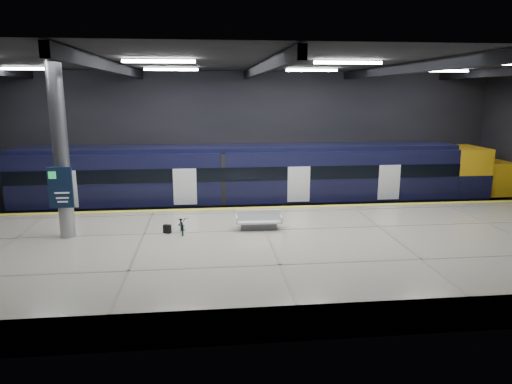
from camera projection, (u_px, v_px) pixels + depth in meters
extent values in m
plane|color=black|center=(262.00, 247.00, 20.46)|extent=(30.00, 30.00, 0.00)
cube|color=black|center=(246.00, 140.00, 27.37)|extent=(30.00, 0.10, 8.00)
cube|color=black|center=(299.00, 202.00, 11.84)|extent=(30.00, 0.10, 8.00)
cube|color=black|center=(262.00, 62.00, 18.75)|extent=(30.00, 16.00, 0.10)
cube|color=black|center=(113.00, 68.00, 18.17)|extent=(0.25, 16.00, 0.40)
cube|color=black|center=(262.00, 68.00, 18.80)|extent=(0.25, 16.00, 0.40)
cube|color=black|center=(402.00, 69.00, 19.43)|extent=(0.25, 16.00, 0.40)
cube|color=white|center=(159.00, 61.00, 16.41)|extent=(2.60, 0.18, 0.10)
cube|color=white|center=(348.00, 63.00, 17.15)|extent=(2.60, 0.18, 0.10)
cube|color=white|center=(21.00, 69.00, 21.50)|extent=(2.60, 0.18, 0.10)
cube|color=white|center=(171.00, 69.00, 22.24)|extent=(2.60, 0.18, 0.10)
cube|color=white|center=(312.00, 70.00, 22.98)|extent=(2.60, 0.18, 0.10)
cube|color=white|center=(444.00, 71.00, 23.71)|extent=(2.60, 0.18, 0.10)
cube|color=#B9B39D|center=(270.00, 254.00, 17.92)|extent=(30.00, 11.00, 1.10)
cube|color=yellow|center=(255.00, 208.00, 22.90)|extent=(30.00, 0.40, 0.01)
cube|color=gray|center=(251.00, 217.00, 25.09)|extent=(30.00, 0.08, 0.16)
cube|color=gray|center=(249.00, 210.00, 26.48)|extent=(30.00, 0.08, 0.16)
cube|color=black|center=(241.00, 206.00, 25.63)|extent=(24.00, 2.58, 0.80)
cube|color=black|center=(241.00, 175.00, 25.25)|extent=(24.00, 2.80, 2.75)
cube|color=black|center=(240.00, 148.00, 24.93)|extent=(24.00, 2.30, 0.24)
cube|color=black|center=(242.00, 174.00, 23.82)|extent=(24.00, 0.04, 0.70)
cube|color=white|center=(299.00, 184.00, 24.26)|extent=(1.20, 0.05, 1.90)
cube|color=yellow|center=(462.00, 170.00, 26.62)|extent=(2.00, 2.80, 2.75)
ellipsoid|color=yellow|center=(503.00, 178.00, 26.99)|extent=(3.60, 2.52, 1.90)
cube|color=black|center=(467.00, 167.00, 26.61)|extent=(1.60, 2.38, 0.80)
cube|color=#595B60|center=(259.00, 226.00, 19.35)|extent=(1.51, 0.52, 0.28)
cube|color=white|center=(259.00, 221.00, 19.31)|extent=(1.90, 0.86, 0.07)
cube|color=white|center=(259.00, 215.00, 19.25)|extent=(1.87, 0.14, 0.47)
cube|color=white|center=(237.00, 219.00, 19.22)|extent=(0.09, 0.80, 0.28)
cube|color=white|center=(281.00, 218.00, 19.35)|extent=(0.09, 0.80, 0.28)
imported|color=#99999E|center=(182.00, 224.00, 18.82)|extent=(0.65, 1.41, 0.72)
cube|color=black|center=(167.00, 229.00, 18.80)|extent=(0.35, 0.29, 0.35)
cylinder|color=#9EA0A5|center=(61.00, 151.00, 17.67)|extent=(0.60, 0.60, 6.90)
cube|color=#101F3A|center=(61.00, 187.00, 17.55)|extent=(0.90, 0.12, 1.60)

